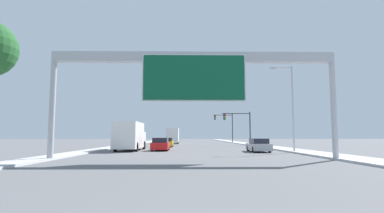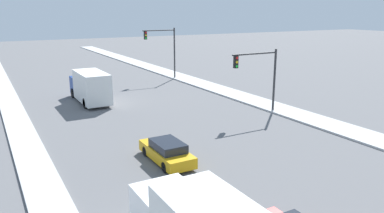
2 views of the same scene
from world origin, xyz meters
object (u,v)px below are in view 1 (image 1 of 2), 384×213
Objects in this scene: sign_gantry at (194,71)px; traffic_light_mid_block at (227,123)px; car_mid_center at (167,143)px; street_lamp_right at (290,101)px; car_mid_left at (161,145)px; truck_box_secondary at (130,136)px; truck_box_primary at (173,136)px; car_far_right at (259,145)px; traffic_light_near_intersection at (241,122)px.

sign_gantry is 50.91m from traffic_light_mid_block.
street_lamp_right is at bearing -47.48° from car_mid_center.
sign_gantry is 14.83m from car_mid_left.
truck_box_secondary is at bearing 166.31° from street_lamp_right.
truck_box_primary is (-0.00, 17.72, 0.99)m from car_mid_center.
car_mid_center is 10.92m from car_mid_left.
sign_gantry is 4.36× the size of car_mid_center.
truck_box_secondary is at bearing 117.30° from sign_gantry.
truck_box_secondary is (-7.00, 13.56, -4.62)m from sign_gantry.
sign_gantry reaches higher than car_far_right.
sign_gantry reaches higher than traffic_light_mid_block.
truck_box_primary reaches higher than car_mid_center.
car_far_right is 0.58× the size of truck_box_primary.
car_mid_left reaches higher than car_far_right.
car_far_right is 0.53× the size of truck_box_secondary.
street_lamp_right reaches higher than traffic_light_near_intersection.
traffic_light_mid_block reaches higher than traffic_light_near_intersection.
car_mid_left is (-0.00, -10.92, 0.04)m from car_mid_center.
sign_gantry is 31.41m from traffic_light_near_intersection.
sign_gantry is 13.83m from street_lamp_right.
traffic_light_mid_block is (0.23, 20.00, 0.67)m from traffic_light_near_intersection.
traffic_light_mid_block is (1.86, 39.55, 3.94)m from car_far_right.
traffic_light_near_intersection is (12.14, 5.90, 3.29)m from car_mid_center.
truck_box_primary is at bearing 135.75° from traffic_light_near_intersection.
truck_box_primary reaches higher than truck_box_secondary.
truck_box_secondary reaches higher than car_mid_left.
traffic_light_near_intersection is at bearing -90.65° from traffic_light_mid_block.
street_lamp_right is at bearing -88.28° from traffic_light_mid_block.
car_mid_left is at bearing -90.00° from truck_box_primary.
car_mid_center is at bearing 127.56° from car_far_right.
sign_gantry is 13.84m from car_far_right.
car_mid_left reaches higher than car_mid_center.
car_mid_left is 20.99m from traffic_light_near_intersection.
truck_box_primary is (-0.00, 28.64, 0.95)m from car_mid_left.
traffic_light_mid_block reaches higher than car_mid_left.
street_lamp_right is (13.58, -14.81, 4.55)m from car_mid_center.
car_far_right reaches higher than car_mid_center.
traffic_light_near_intersection reaches higher than truck_box_primary.
traffic_light_mid_block is 0.77× the size of street_lamp_right.
traffic_light_mid_block is at bearing 79.97° from sign_gantry.
traffic_light_mid_block is (12.36, 25.90, 3.96)m from car_mid_center.
car_far_right is 10.85m from car_mid_left.
truck_box_primary is at bearing 94.77° from sign_gantry.
car_mid_left is at bearing 164.01° from street_lamp_right.
truck_box_secondary is at bearing 167.91° from car_far_right.
traffic_light_near_intersection is 0.84× the size of traffic_light_mid_block.
car_mid_left is 0.52× the size of truck_box_secondary.
truck_box_primary is 0.88× the size of street_lamp_right.
truck_box_primary reaches higher than car_mid_left.
traffic_light_near_intersection is (1.64, 19.55, 3.28)m from car_far_right.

